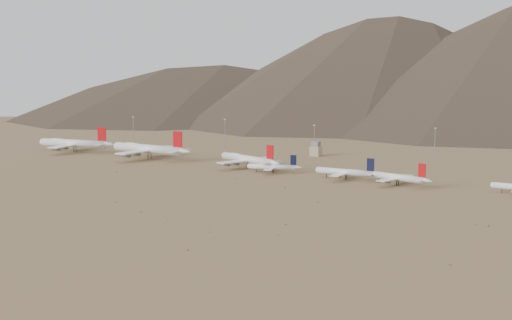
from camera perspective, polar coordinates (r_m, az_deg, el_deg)
The scene contains 14 objects.
ground at distance 496.11m, azimuth -4.34°, elevation -1.02°, with size 3000.00×3000.00×0.00m, color #9E7751.
mountain_ridge at distance 1334.44m, azimuth 18.54°, elevation 10.64°, with size 4400.00×1000.00×300.00m.
widebody_west at distance 626.89m, azimuth -14.37°, elevation 1.31°, with size 73.37×57.32×21.97m.
widebody_centre at distance 569.81m, azimuth -8.60°, elevation 0.89°, with size 79.57×61.22×23.62m.
widebody_east at distance 515.32m, azimuth -0.65°, elevation 0.07°, with size 61.20×48.80×18.96m.
narrowbody_a at distance 493.73m, azimuth 1.42°, elevation -0.55°, with size 37.92×28.13×12.89m.
narrowbody_b at distance 468.77m, azimuth 7.26°, elevation -0.98°, with size 46.12×32.90×15.22m.
narrowbody_c at distance 452.29m, azimuth 11.30°, elevation -1.38°, with size 45.99×33.90×15.47m.
control_tower at distance 583.57m, azimuth 4.82°, elevation 0.84°, with size 8.00×8.00×12.00m.
mast_far_west at distance 677.17m, azimuth -9.78°, elevation 2.48°, with size 2.00×0.60×25.70m.
mast_west at distance 640.53m, azimuth -2.49°, elevation 2.29°, with size 2.00×0.60×25.70m.
mast_centre at distance 582.01m, azimuth 4.69°, elevation 1.70°, with size 2.00×0.60×25.70m.
mast_east at distance 571.24m, azimuth 14.12°, elevation 1.37°, with size 2.00×0.60×25.70m.
desert_scrub at distance 424.91m, azimuth -10.27°, elevation -2.59°, with size 417.09×163.93×0.87m.
Camera 1 is at (279.26, -402.82, 76.62)m, focal length 50.00 mm.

